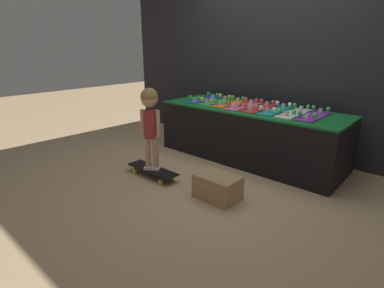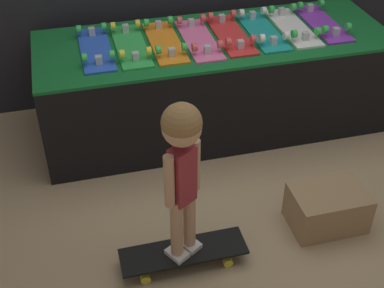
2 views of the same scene
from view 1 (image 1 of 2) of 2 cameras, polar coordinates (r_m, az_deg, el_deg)
ground_plane at (r=3.67m, az=6.29°, el=-4.88°), size 16.00×16.00×0.00m
back_wall at (r=4.33m, az=15.79°, el=16.50°), size 5.43×0.10×2.70m
display_rack at (r=3.98m, az=10.88°, el=1.95°), size 2.37×0.83×0.68m
skateboard_blue_on_rack at (r=4.35m, az=2.35°, el=8.52°), size 0.19×0.62×0.09m
skateboard_green_on_rack at (r=4.21m, az=4.66°, el=8.14°), size 0.19×0.62×0.09m
skateboard_orange_on_rack at (r=4.08m, az=7.17°, el=7.73°), size 0.19×0.62×0.09m
skateboard_pink_on_rack at (r=3.94m, az=9.69°, el=7.25°), size 0.19×0.62×0.09m
skateboard_red_on_rack at (r=3.84m, az=12.68°, el=6.79°), size 0.19×0.62×0.09m
skateboard_teal_on_rack at (r=3.74m, az=15.65°, el=6.25°), size 0.19×0.62×0.09m
skateboard_white_on_rack at (r=3.66m, az=18.84°, el=5.69°), size 0.19×0.62×0.09m
skateboard_purple_on_rack at (r=3.59m, az=22.19°, el=5.10°), size 0.19×0.62×0.09m
skateboard_on_floor at (r=3.48m, az=-7.54°, el=-4.96°), size 0.68×0.20×0.09m
child at (r=3.28m, az=-8.02°, el=5.74°), size 0.21×0.19×0.92m
storage_box at (r=2.97m, az=4.88°, el=-8.10°), size 0.42×0.29×0.24m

